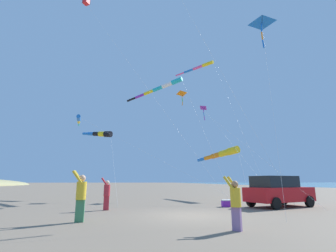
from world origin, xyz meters
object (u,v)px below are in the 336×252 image
Objects in this scene: cooler_box at (227,203)px; kite_windsock_long_streamer_left at (79,120)px; kite_delta_green_low_center at (262,24)px; kite_delta_checkered_midright at (204,108)px; person_child_grey_jacket at (235,200)px; person_child_green_jacket at (107,192)px; person_adult_flyer at (81,193)px; kite_windsock_long_streamer_right at (222,154)px; kite_windsock_small_distant at (101,134)px; parked_car at (278,191)px; kite_windsock_magenta_far_left at (161,87)px; kite_windsock_orange_high_right at (199,67)px; kite_delta_yellow_midlevel at (182,94)px.

kite_windsock_long_streamer_left reaches higher than cooler_box.
kite_delta_green_low_center is 1.21× the size of kite_delta_checkered_midright.
kite_delta_green_low_center is (-5.49, -6.73, 11.63)m from person_child_grey_jacket.
person_adult_flyer is at bearing 81.85° from person_child_green_jacket.
kite_windsock_long_streamer_left reaches higher than person_child_green_jacket.
kite_windsock_long_streamer_right is 0.69× the size of kite_windsock_small_distant.
kite_windsock_magenta_far_left reaches higher than parked_car.
kite_windsock_orange_high_right is 13.07m from kite_windsock_long_streamer_right.
person_adult_flyer is 16.35m from kite_windsock_small_distant.
person_child_grey_jacket is 25.30m from kite_windsock_orange_high_right.
parked_car reaches higher than cooler_box.
kite_delta_checkered_midright is at bearing 79.67° from kite_windsock_orange_high_right.
kite_windsock_long_streamer_right is (-4.71, -14.04, 3.09)m from person_child_grey_jacket.
kite_windsock_long_streamer_right is 9.19m from kite_windsock_magenta_far_left.
cooler_box is at bearing 131.39° from kite_windsock_small_distant.
cooler_box is 0.05× the size of kite_delta_yellow_midlevel.
kite_delta_yellow_midlevel is 1.75× the size of kite_windsock_long_streamer_right.
kite_windsock_small_distant reaches higher than kite_windsock_long_streamer_right.
person_child_green_jacket is 12.77m from kite_windsock_small_distant.
kite_windsock_small_distant is (2.08, -11.41, 5.34)m from person_child_green_jacket.
kite_delta_yellow_midlevel is 1.21× the size of kite_windsock_small_distant.
kite_windsock_magenta_far_left is (6.32, -9.44, 10.11)m from parked_car.
kite_delta_checkered_midright is at bearing 167.61° from kite_windsock_long_streamer_left.
kite_windsock_long_streamer_left is at bearing -38.67° from kite_delta_green_low_center.
kite_windsock_orange_high_right is 2.10× the size of kite_windsock_long_streamer_right.
kite_windsock_long_streamer_right is (-2.26, -6.69, 3.80)m from cooler_box.
person_adult_flyer is 0.18× the size of kite_delta_checkered_midright.
kite_windsock_small_distant is (12.31, -11.13, -6.27)m from kite_delta_green_low_center.
person_child_grey_jacket is at bearing 50.76° from parked_car.
kite_windsock_small_distant is (9.27, -10.52, 6.08)m from cooler_box.
kite_delta_green_low_center is 13.80m from kite_windsock_orange_high_right.
kite_windsock_long_streamer_left is at bearing -15.24° from kite_windsock_small_distant.
kite_windsock_long_streamer_left reaches higher than person_child_grey_jacket.
person_adult_flyer is (7.76, 4.91, 0.86)m from cooler_box.
parked_car is at bearing 96.64° from kite_windsock_long_streamer_right.
kite_windsock_magenta_far_left is (-8.48, 2.29, 3.18)m from kite_windsock_long_streamer_left.
person_child_green_jacket is 15.47m from kite_delta_green_low_center.
kite_delta_green_low_center reaches higher than person_child_grey_jacket.
kite_windsock_magenta_far_left is at bearing 164.90° from kite_windsock_long_streamer_left.
kite_windsock_small_distant is (11.25, 2.29, -9.27)m from kite_windsock_orange_high_right.
kite_windsock_magenta_far_left is (-4.55, -13.80, 10.00)m from person_adult_flyer.
kite_windsock_long_streamer_right is at bearing 158.13° from kite_windsock_magenta_far_left.
person_adult_flyer is at bearing 49.17° from kite_windsock_long_streamer_right.
cooler_box is 0.37× the size of person_child_grey_jacket.
parked_car is 8.78m from person_child_grey_jacket.
kite_delta_yellow_midlevel reaches higher than kite_windsock_long_streamer_right.
cooler_box is 7.28m from person_child_green_jacket.
kite_delta_yellow_midlevel is (0.62, -10.60, 10.85)m from cooler_box.
cooler_box is 14.39m from kite_windsock_magenta_far_left.
person_child_green_jacket is at bearing 67.90° from kite_windsock_magenta_far_left.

